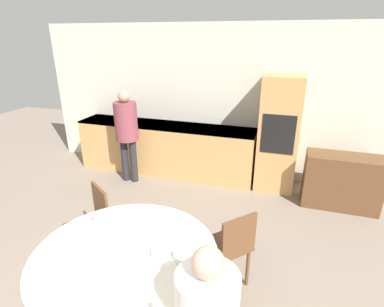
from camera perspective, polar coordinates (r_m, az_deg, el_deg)
wall_back at (r=5.27m, az=7.36°, el=9.46°), size 7.12×0.05×2.60m
kitchen_counter at (r=5.49m, az=-5.09°, el=1.05°), size 3.22×0.60×0.92m
oven_unit at (r=4.96m, az=16.14°, el=3.47°), size 0.61×0.59×1.84m
sideboard at (r=4.90m, az=26.57°, el=-4.78°), size 1.04×0.45×0.80m
dining_table at (r=2.70m, az=-12.25°, el=-20.90°), size 1.49×1.49×0.77m
chair_far_left at (r=3.53m, az=-18.25°, el=-12.00°), size 0.56×0.56×0.87m
chair_far_right at (r=3.04m, az=7.54°, el=-17.01°), size 0.57×0.57×0.87m
person_standing at (r=5.09m, az=-12.37°, el=4.89°), size 0.37×0.37×1.59m
cup at (r=2.97m, az=-17.47°, el=-11.68°), size 0.08×0.08×0.08m
bowl_near at (r=2.45m, az=-1.89°, el=-18.95°), size 0.14×0.14×0.05m
bowl_centre at (r=2.50m, az=-6.03°, el=-18.36°), size 0.15×0.15×0.04m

